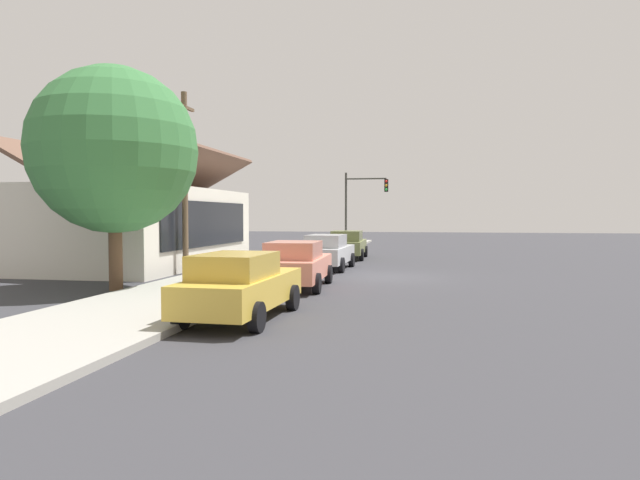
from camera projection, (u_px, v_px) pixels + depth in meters
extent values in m
plane|color=#38383D|center=(385.00, 277.00, 22.48)|extent=(120.00, 120.00, 0.00)
cube|color=#A3A099|center=(250.00, 273.00, 23.53)|extent=(60.00, 4.20, 0.16)
cube|color=gold|center=(242.00, 290.00, 13.46)|extent=(4.71, 1.84, 0.70)
cube|color=gold|center=(235.00, 266.00, 12.98)|extent=(2.28, 1.57, 0.56)
cylinder|color=black|center=(230.00, 296.00, 15.07)|extent=(0.67, 0.24, 0.66)
cylinder|color=black|center=(293.00, 298.00, 14.70)|extent=(0.67, 0.24, 0.66)
cylinder|color=black|center=(181.00, 314.00, 12.25)|extent=(0.67, 0.24, 0.66)
cylinder|color=black|center=(257.00, 317.00, 11.88)|extent=(0.67, 0.24, 0.66)
cube|color=#EA8C75|center=(297.00, 268.00, 19.23)|extent=(4.63, 2.02, 0.70)
cube|color=tan|center=(294.00, 250.00, 18.75)|extent=(2.25, 1.70, 0.56)
cylinder|color=black|center=(279.00, 273.00, 20.77)|extent=(0.67, 0.25, 0.66)
cylinder|color=black|center=(329.00, 274.00, 20.51)|extent=(0.67, 0.25, 0.66)
cylinder|color=black|center=(260.00, 282.00, 17.98)|extent=(0.67, 0.25, 0.66)
cylinder|color=black|center=(317.00, 283.00, 17.72)|extent=(0.67, 0.25, 0.66)
cube|color=silver|center=(328.00, 254.00, 25.78)|extent=(4.63, 1.84, 0.70)
cube|color=#A0A2A6|center=(326.00, 241.00, 25.30)|extent=(2.24, 1.58, 0.56)
cylinder|color=black|center=(316.00, 259.00, 27.37)|extent=(0.66, 0.23, 0.66)
cylinder|color=black|center=(352.00, 260.00, 27.00)|extent=(0.66, 0.23, 0.66)
cylinder|color=black|center=(302.00, 264.00, 24.59)|extent=(0.66, 0.23, 0.66)
cylinder|color=black|center=(341.00, 265.00, 24.22)|extent=(0.66, 0.23, 0.66)
cube|color=olive|center=(348.00, 247.00, 32.04)|extent=(4.87, 1.95, 0.70)
cube|color=#61683C|center=(347.00, 236.00, 31.53)|extent=(2.36, 1.65, 0.56)
cylinder|color=black|center=(336.00, 251.00, 33.66)|extent=(0.67, 0.24, 0.66)
cylinder|color=black|center=(365.00, 251.00, 33.39)|extent=(0.67, 0.24, 0.66)
cylinder|color=black|center=(329.00, 254.00, 30.71)|extent=(0.67, 0.24, 0.66)
cylinder|color=black|center=(361.00, 255.00, 30.44)|extent=(0.67, 0.24, 0.66)
cube|color=silver|center=(142.00, 227.00, 27.47)|extent=(12.38, 6.81, 3.73)
cube|color=black|center=(209.00, 224.00, 26.82)|extent=(9.90, 0.08, 2.09)
cube|color=brown|center=(174.00, 170.00, 27.03)|extent=(12.98, 3.70, 2.07)
cube|color=brown|center=(109.00, 171.00, 27.67)|extent=(12.98, 3.70, 2.07)
cylinder|color=brown|center=(115.00, 243.00, 18.52)|extent=(0.44, 0.44, 3.09)
sphere|color=#38753D|center=(114.00, 150.00, 18.38)|extent=(5.40, 5.40, 5.40)
cylinder|color=#383833|center=(346.00, 213.00, 36.69)|extent=(0.14, 0.14, 5.20)
cylinder|color=#383833|center=(366.00, 179.00, 36.35)|extent=(0.10, 2.60, 0.10)
cube|color=black|center=(386.00, 186.00, 36.12)|extent=(0.28, 0.24, 0.80)
sphere|color=red|center=(386.00, 181.00, 35.97)|extent=(0.16, 0.16, 0.16)
sphere|color=yellow|center=(386.00, 185.00, 35.98)|extent=(0.16, 0.16, 0.16)
sphere|color=green|center=(386.00, 189.00, 35.99)|extent=(0.16, 0.16, 0.16)
cylinder|color=brown|center=(185.00, 184.00, 23.30)|extent=(0.24, 0.24, 7.50)
cube|color=brown|center=(184.00, 107.00, 23.16)|extent=(1.80, 0.12, 0.12)
cylinder|color=red|center=(283.00, 265.00, 23.29)|extent=(0.22, 0.22, 0.55)
sphere|color=red|center=(283.00, 256.00, 23.27)|extent=(0.18, 0.18, 0.18)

